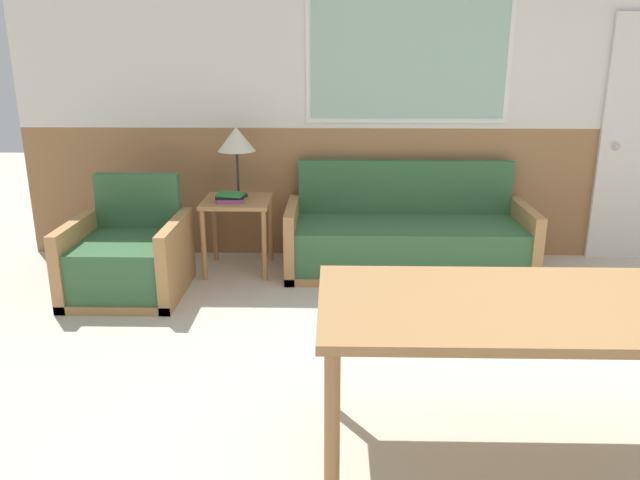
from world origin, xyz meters
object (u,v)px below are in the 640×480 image
at_px(table_lamp, 236,141).
at_px(dining_table, 526,318).
at_px(armchair, 129,260).
at_px(side_table, 237,212).
at_px(couch, 407,240).

xyz_separation_m(table_lamp, dining_table, (1.57, -2.50, -0.37)).
relative_size(armchair, dining_table, 0.48).
bearing_deg(armchair, table_lamp, 26.23).
distance_m(armchair, table_lamp, 1.23).
bearing_deg(side_table, couch, 0.78).
height_order(couch, armchair, couch).
distance_m(couch, armchair, 2.16).
bearing_deg(table_lamp, couch, -3.13).
xyz_separation_m(armchair, side_table, (0.73, 0.52, 0.23)).
relative_size(couch, armchair, 2.33).
relative_size(couch, side_table, 3.28).
xyz_separation_m(armchair, dining_table, (2.30, -1.89, 0.42)).
bearing_deg(side_table, armchair, -144.69).
bearing_deg(armchair, couch, 0.74).
bearing_deg(armchair, side_table, 21.66).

